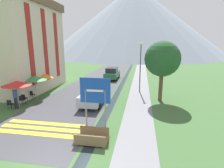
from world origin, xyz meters
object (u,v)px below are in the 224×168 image
(cafe_chair_near_right, at_px, (24,98))
(cafe_chair_middle, at_px, (32,94))
(hotel_building, at_px, (24,42))
(person_standing_terrace, at_px, (15,96))
(cafe_umbrella_middle_green, at_px, (35,78))
(person_seated_near, at_px, (22,95))
(tree_by_path, at_px, (162,59))
(streetlamp, at_px, (140,63))
(cafe_umbrella_rear_orange, at_px, (43,76))
(road_sign, at_px, (95,95))
(cafe_chair_near_left, at_px, (21,99))
(cafe_chair_nearest, at_px, (10,104))
(parked_car_near, at_px, (94,94))
(parked_car_far, at_px, (112,73))
(cafe_umbrella_front_red, at_px, (16,83))
(footbridge, at_px, (92,138))

(cafe_chair_near_right, relative_size, cafe_chair_middle, 1.00)
(hotel_building, bearing_deg, person_standing_terrace, -63.21)
(cafe_umbrella_middle_green, height_order, person_seated_near, cafe_umbrella_middle_green)
(tree_by_path, bearing_deg, cafe_chair_near_right, -166.65)
(streetlamp, bearing_deg, hotel_building, -174.08)
(hotel_building, bearing_deg, streetlamp, 5.92)
(cafe_umbrella_rear_orange, relative_size, tree_by_path, 0.39)
(road_sign, bearing_deg, person_seated_near, 155.67)
(cafe_chair_near_left, height_order, cafe_chair_nearest, same)
(cafe_chair_middle, bearing_deg, parked_car_near, -18.10)
(hotel_building, relative_size, parked_car_near, 2.38)
(cafe_chair_near_left, relative_size, cafe_chair_nearest, 1.00)
(person_standing_terrace, bearing_deg, cafe_chair_middle, 97.75)
(parked_car_near, xyz_separation_m, cafe_chair_near_right, (-6.28, -0.91, -0.40))
(parked_car_far, height_order, cafe_umbrella_front_red, cafe_umbrella_front_red)
(person_standing_terrace, xyz_separation_m, streetlamp, (9.99, 7.28, 2.15))
(cafe_chair_near_right, bearing_deg, cafe_chair_near_left, -106.36)
(cafe_chair_nearest, bearing_deg, cafe_umbrella_middle_green, 111.39)
(cafe_chair_near_right, height_order, streetlamp, streetlamp)
(cafe_chair_near_right, bearing_deg, cafe_chair_nearest, -119.14)
(cafe_chair_near_right, distance_m, tree_by_path, 13.04)
(cafe_chair_middle, height_order, streetlamp, streetlamp)
(person_standing_terrace, xyz_separation_m, person_seated_near, (-0.66, 1.65, -0.37))
(footbridge, bearing_deg, parked_car_far, 96.11)
(road_sign, distance_m, parked_car_far, 15.93)
(parked_car_near, bearing_deg, cafe_umbrella_rear_orange, 156.23)
(footbridge, xyz_separation_m, cafe_umbrella_rear_orange, (-8.08, 8.96, 1.67))
(cafe_umbrella_rear_orange, bearing_deg, hotel_building, 162.11)
(cafe_chair_middle, xyz_separation_m, cafe_umbrella_middle_green, (0.32, 0.33, 1.55))
(footbridge, height_order, cafe_umbrella_rear_orange, cafe_umbrella_rear_orange)
(cafe_umbrella_front_red, bearing_deg, cafe_chair_near_right, 96.85)
(parked_car_near, height_order, cafe_umbrella_front_red, cafe_umbrella_front_red)
(road_sign, xyz_separation_m, parked_car_far, (-1.60, 15.80, -1.23))
(hotel_building, bearing_deg, cafe_umbrella_middle_green, -45.39)
(parked_car_far, distance_m, cafe_chair_near_left, 14.22)
(cafe_chair_near_right, relative_size, cafe_umbrella_front_red, 0.36)
(parked_car_near, relative_size, tree_by_path, 0.77)
(road_sign, height_order, tree_by_path, tree_by_path)
(cafe_chair_near_right, relative_size, tree_by_path, 0.15)
(person_standing_terrace, bearing_deg, cafe_chair_near_left, 102.40)
(person_standing_terrace, bearing_deg, cafe_umbrella_front_red, 108.57)
(cafe_umbrella_middle_green, bearing_deg, parked_car_near, -6.25)
(road_sign, bearing_deg, cafe_chair_near_right, 156.44)
(cafe_umbrella_front_red, distance_m, person_seated_near, 1.81)
(parked_car_far, xyz_separation_m, person_seated_near, (-6.36, -12.20, -0.20))
(hotel_building, xyz_separation_m, cafe_chair_middle, (2.64, -3.33, -5.01))
(parked_car_far, bearing_deg, cafe_chair_near_left, -114.57)
(parked_car_near, distance_m, streetlamp, 6.81)
(footbridge, relative_size, cafe_chair_middle, 2.00)
(streetlamp, bearing_deg, parked_car_near, -128.50)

